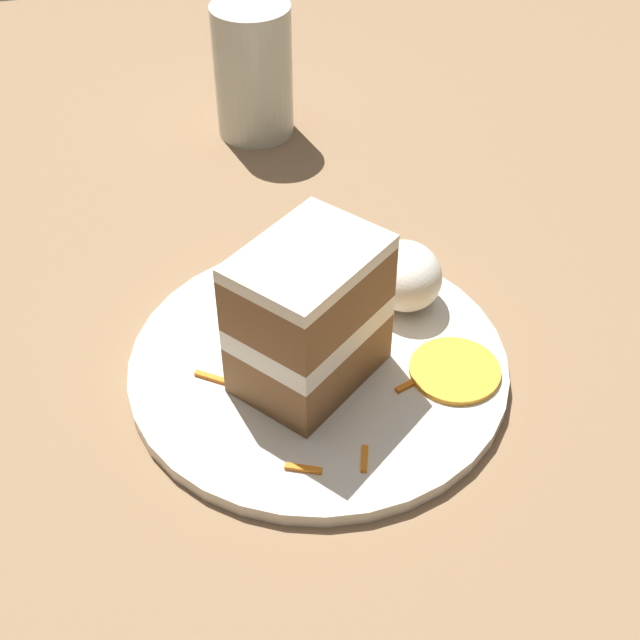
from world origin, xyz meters
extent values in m
plane|color=black|center=(0.00, 0.00, 0.00)|extent=(6.00, 6.00, 0.00)
cube|color=#846647|center=(0.00, 0.00, 0.02)|extent=(1.36, 1.10, 0.03)
cylinder|color=silver|center=(0.04, 0.00, 0.04)|extent=(0.27, 0.27, 0.01)
cube|color=brown|center=(0.05, -0.01, 0.06)|extent=(0.12, 0.12, 0.04)
cube|color=white|center=(0.05, -0.01, 0.09)|extent=(0.12, 0.12, 0.02)
cube|color=brown|center=(0.05, -0.01, 0.12)|extent=(0.12, 0.12, 0.04)
cube|color=white|center=(0.05, -0.01, 0.15)|extent=(0.12, 0.12, 0.01)
ellipsoid|color=white|center=(-0.01, 0.08, 0.07)|extent=(0.06, 0.05, 0.05)
cylinder|color=orange|center=(0.07, 0.09, 0.05)|extent=(0.06, 0.06, 0.00)
cube|color=orange|center=(0.08, 0.05, 0.05)|extent=(0.01, 0.01, 0.00)
cube|color=orange|center=(-0.01, -0.04, 0.05)|extent=(0.01, 0.01, 0.00)
cube|color=orange|center=(0.13, 0.01, 0.05)|extent=(0.02, 0.01, 0.00)
cube|color=orange|center=(0.01, 0.05, 0.05)|extent=(0.00, 0.02, 0.00)
cube|color=orange|center=(0.13, -0.03, 0.05)|extent=(0.01, 0.02, 0.00)
cube|color=orange|center=(-0.04, 0.00, 0.05)|extent=(0.01, 0.02, 0.00)
cube|color=orange|center=(-0.03, -0.05, 0.05)|extent=(0.01, 0.01, 0.00)
cube|color=orange|center=(0.04, -0.07, 0.05)|extent=(0.02, 0.02, 0.00)
cylinder|color=beige|center=(-0.30, 0.02, 0.10)|extent=(0.07, 0.07, 0.13)
cylinder|color=silver|center=(-0.30, 0.02, 0.06)|extent=(0.07, 0.07, 0.04)
camera|label=1|loc=(0.47, -0.10, 0.48)|focal=50.00mm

